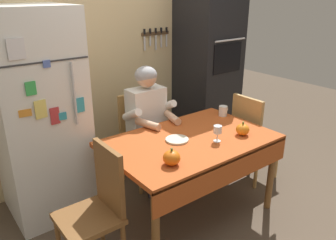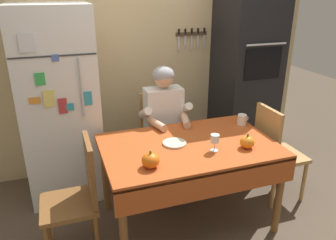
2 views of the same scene
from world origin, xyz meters
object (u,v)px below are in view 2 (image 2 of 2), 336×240
object	(u,v)px
wall_oven	(246,72)
coffee_mug	(242,120)
chair_right_side	(274,149)
pumpkin_medium	(247,142)
pumpkin_large	(151,160)
refrigerator	(60,105)
dining_table	(190,154)
wine_glass	(215,139)
serving_tray	(175,143)
chair_behind_person	(160,133)
seated_person	(165,119)
chair_left_side	(78,194)

from	to	relation	value
wall_oven	coffee_mug	bearing A→B (deg)	-122.22
chair_right_side	pumpkin_medium	bearing A→B (deg)	-150.60
wall_oven	coffee_mug	distance (m)	0.85
pumpkin_large	wall_oven	bearing A→B (deg)	38.59
refrigerator	dining_table	bearing A→B (deg)	-42.91
wine_glass	serving_tray	size ratio (longest dim) A/B	0.72
coffee_mug	wine_glass	bearing A→B (deg)	-140.69
wall_oven	chair_behind_person	distance (m)	1.19
chair_behind_person	seated_person	distance (m)	0.29
wall_oven	coffee_mug	size ratio (longest dim) A/B	19.07
chair_right_side	chair_left_side	bearing A→B (deg)	-175.79
wall_oven	dining_table	world-z (taller)	wall_oven
wall_oven	chair_behind_person	world-z (taller)	wall_oven
pumpkin_medium	refrigerator	bearing A→B (deg)	141.63
chair_right_side	pumpkin_large	distance (m)	1.37
chair_right_side	pumpkin_medium	xyz separation A→B (m)	(-0.49, -0.28, 0.28)
chair_left_side	serving_tray	xyz separation A→B (m)	(0.79, 0.11, 0.24)
chair_behind_person	seated_person	bearing A→B (deg)	-90.00
coffee_mug	pumpkin_medium	distance (m)	0.48
wall_oven	dining_table	distance (m)	1.45
seated_person	coffee_mug	xyz separation A→B (m)	(0.62, -0.36, 0.05)
wall_oven	chair_right_side	size ratio (longest dim) A/B	2.26
refrigerator	chair_behind_person	size ratio (longest dim) A/B	1.94
pumpkin_medium	serving_tray	distance (m)	0.58
pumpkin_large	serving_tray	world-z (taller)	pumpkin_large
wall_oven	pumpkin_large	distance (m)	1.87
wall_oven	pumpkin_medium	bearing A→B (deg)	-120.01
wall_oven	coffee_mug	world-z (taller)	wall_oven
chair_left_side	coffee_mug	bearing A→B (deg)	10.59
wine_glass	pumpkin_medium	size ratio (longest dim) A/B	1.14
chair_right_side	coffee_mug	world-z (taller)	chair_right_side
wall_oven	pumpkin_large	world-z (taller)	wall_oven
seated_person	chair_left_side	distance (m)	1.13
seated_person	pumpkin_large	xyz separation A→B (m)	(-0.39, -0.84, 0.06)
seated_person	coffee_mug	world-z (taller)	seated_person
dining_table	chair_behind_person	world-z (taller)	chair_behind_person
wall_oven	wine_glass	xyz separation A→B (m)	(-0.91, -1.08, -0.21)
chair_behind_person	coffee_mug	xyz separation A→B (m)	(0.62, -0.55, 0.28)
chair_behind_person	serving_tray	bearing A→B (deg)	-98.17
wall_oven	pumpkin_medium	world-z (taller)	wall_oven
chair_right_side	chair_behind_person	bearing A→B (deg)	142.07
chair_behind_person	chair_right_side	bearing A→B (deg)	-37.93
refrigerator	dining_table	world-z (taller)	refrigerator
wine_glass	chair_right_side	bearing A→B (deg)	17.50
wall_oven	serving_tray	xyz separation A→B (m)	(-1.16, -0.86, -0.30)
chair_behind_person	chair_right_side	world-z (taller)	same
dining_table	serving_tray	bearing A→B (deg)	150.81
chair_right_side	pumpkin_medium	size ratio (longest dim) A/B	7.66
seated_person	pumpkin_large	size ratio (longest dim) A/B	9.60
coffee_mug	pumpkin_medium	world-z (taller)	pumpkin_medium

